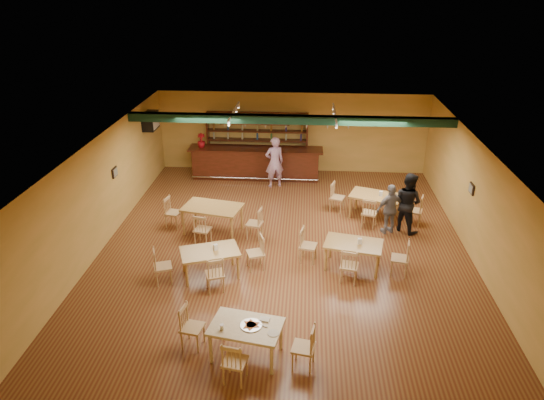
# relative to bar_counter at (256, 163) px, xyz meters

# --- Properties ---
(floor) EXTENTS (12.00, 12.00, 0.00)m
(floor) POSITION_rel_bar_counter_xyz_m (1.30, -5.15, -0.56)
(floor) COLOR brown
(floor) RESTS_ON ground
(ceiling_beam) EXTENTS (10.00, 0.30, 0.25)m
(ceiling_beam) POSITION_rel_bar_counter_xyz_m (1.30, -2.35, 2.31)
(ceiling_beam) COLOR black
(ceiling_beam) RESTS_ON ceiling
(track_rail_left) EXTENTS (0.05, 2.50, 0.05)m
(track_rail_left) POSITION_rel_bar_counter_xyz_m (-0.50, -1.75, 2.38)
(track_rail_left) COLOR silver
(track_rail_left) RESTS_ON ceiling
(track_rail_right) EXTENTS (0.05, 2.50, 0.05)m
(track_rail_right) POSITION_rel_bar_counter_xyz_m (2.70, -1.75, 2.38)
(track_rail_right) COLOR silver
(track_rail_right) RESTS_ON ceiling
(ac_unit) EXTENTS (0.34, 0.70, 0.48)m
(ac_unit) POSITION_rel_bar_counter_xyz_m (-3.50, -0.95, 1.79)
(ac_unit) COLOR silver
(ac_unit) RESTS_ON wall_left
(picture_left) EXTENTS (0.04, 0.34, 0.28)m
(picture_left) POSITION_rel_bar_counter_xyz_m (-3.67, -4.15, 1.14)
(picture_left) COLOR black
(picture_left) RESTS_ON wall_left
(picture_right) EXTENTS (0.04, 0.34, 0.28)m
(picture_right) POSITION_rel_bar_counter_xyz_m (6.27, -4.65, 1.14)
(picture_right) COLOR black
(picture_right) RESTS_ON wall_right
(bar_counter) EXTENTS (4.89, 0.85, 1.13)m
(bar_counter) POSITION_rel_bar_counter_xyz_m (0.00, 0.00, 0.00)
(bar_counter) COLOR #35190A
(bar_counter) RESTS_ON ground
(back_bar_hutch) EXTENTS (3.78, 0.40, 2.28)m
(back_bar_hutch) POSITION_rel_bar_counter_xyz_m (0.00, 0.63, 0.57)
(back_bar_hutch) COLOR #35190A
(back_bar_hutch) RESTS_ON ground
(poinsettia) EXTENTS (0.37, 0.37, 0.51)m
(poinsettia) POSITION_rel_bar_counter_xyz_m (-2.00, 0.00, 0.82)
(poinsettia) COLOR #B7101B
(poinsettia) RESTS_ON bar_counter
(dining_table_a) EXTENTS (1.82, 1.31, 0.82)m
(dining_table_a) POSITION_rel_bar_counter_xyz_m (-0.82, -4.40, -0.15)
(dining_table_a) COLOR #A27339
(dining_table_a) RESTS_ON ground
(dining_table_b) EXTENTS (1.72, 1.35, 0.75)m
(dining_table_b) POSITION_rel_bar_counter_xyz_m (4.00, -3.08, -0.19)
(dining_table_b) COLOR #A27339
(dining_table_b) RESTS_ON ground
(dining_table_c) EXTENTS (1.62, 1.28, 0.71)m
(dining_table_c) POSITION_rel_bar_counter_xyz_m (-0.47, -6.70, -0.21)
(dining_table_c) COLOR #A27339
(dining_table_c) RESTS_ON ground
(dining_table_d) EXTENTS (1.58, 1.14, 0.72)m
(dining_table_d) POSITION_rel_bar_counter_xyz_m (3.10, -6.08, -0.21)
(dining_table_d) COLOR #A27339
(dining_table_d) RESTS_ON ground
(near_table) EXTENTS (1.52, 1.13, 0.74)m
(near_table) POSITION_rel_bar_counter_xyz_m (0.77, -9.52, -0.20)
(near_table) COLOR tan
(near_table) RESTS_ON ground
(pizza_tray) EXTENTS (0.44, 0.44, 0.01)m
(pizza_tray) POSITION_rel_bar_counter_xyz_m (0.87, -9.52, 0.18)
(pizza_tray) COLOR silver
(pizza_tray) RESTS_ON near_table
(parmesan_shaker) EXTENTS (0.09, 0.09, 0.11)m
(parmesan_shaker) POSITION_rel_bar_counter_xyz_m (0.33, -9.67, 0.23)
(parmesan_shaker) COLOR #EAE5C6
(parmesan_shaker) RESTS_ON near_table
(napkin_stack) EXTENTS (0.23, 0.19, 0.03)m
(napkin_stack) POSITION_rel_bar_counter_xyz_m (1.11, -9.32, 0.19)
(napkin_stack) COLOR white
(napkin_stack) RESTS_ON near_table
(pizza_server) EXTENTS (0.33, 0.22, 0.00)m
(pizza_server) POSITION_rel_bar_counter_xyz_m (1.02, -9.47, 0.19)
(pizza_server) COLOR silver
(pizza_server) RESTS_ON pizza_tray
(side_plate) EXTENTS (0.26, 0.26, 0.01)m
(side_plate) POSITION_rel_bar_counter_xyz_m (1.31, -9.72, 0.18)
(side_plate) COLOR white
(side_plate) RESTS_ON near_table
(patron_bar) EXTENTS (0.78, 0.64, 1.83)m
(patron_bar) POSITION_rel_bar_counter_xyz_m (0.74, -0.83, 0.35)
(patron_bar) COLOR #9D50AF
(patron_bar) RESTS_ON ground
(patron_right_a) EXTENTS (1.10, 1.09, 1.80)m
(patron_right_a) POSITION_rel_bar_counter_xyz_m (4.80, -3.88, 0.33)
(patron_right_a) COLOR black
(patron_right_a) RESTS_ON ground
(patron_right_b) EXTENTS (0.96, 0.69, 1.51)m
(patron_right_b) POSITION_rel_bar_counter_xyz_m (4.30, -4.08, 0.19)
(patron_right_b) COLOR gray
(patron_right_b) RESTS_ON ground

